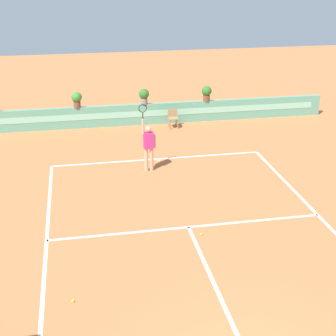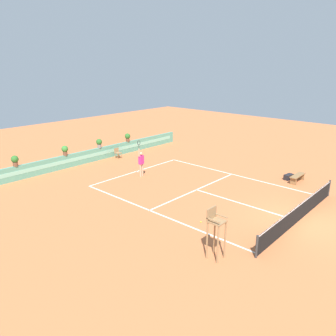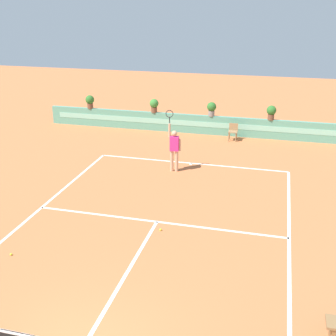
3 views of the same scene
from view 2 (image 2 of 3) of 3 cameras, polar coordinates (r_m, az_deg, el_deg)
ground_plane at (r=20.55m, az=5.80°, el=-4.01°), size 60.00×60.00×0.00m
court_lines at (r=20.95m, az=4.22°, el=-3.52°), size 8.32×11.94×0.01m
net at (r=17.78m, az=21.67°, el=-6.97°), size 8.92×0.10×1.00m
back_wall_barrier at (r=27.51m, az=-11.81°, el=2.37°), size 18.00×0.21×1.00m
umpire_chair at (r=13.38m, az=8.12°, el=-10.08°), size 0.60×0.60×2.14m
ball_kid_chair at (r=27.75m, az=-8.65°, el=2.63°), size 0.44×0.44×0.85m
bench_courtside at (r=23.49m, az=21.35°, el=-1.41°), size 1.60×0.44×0.51m
gear_bag at (r=23.89m, az=19.98°, el=-1.44°), size 0.75×0.47×0.36m
tennis_player at (r=22.88m, az=-4.63°, el=1.06°), size 0.62×0.26×2.58m
tennis_ball_near_baseline at (r=16.67m, az=5.67°, el=-9.20°), size 0.07×0.07×0.07m
tennis_ball_mid_court at (r=20.67m, az=6.49°, el=-3.79°), size 0.07×0.07×0.07m
potted_plant_centre at (r=27.36m, az=-11.73°, el=4.27°), size 0.48×0.48×0.72m
potted_plant_left at (r=25.72m, az=-17.28°, el=3.00°), size 0.48×0.48×0.72m
potted_plant_right at (r=29.18m, az=-6.95°, el=5.32°), size 0.48×0.48×0.72m
potted_plant_far_left at (r=24.13m, az=-24.79°, el=1.24°), size 0.48×0.48×0.72m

